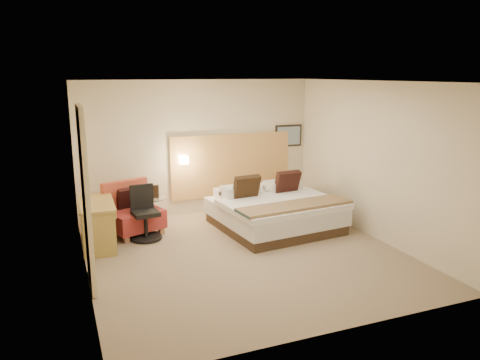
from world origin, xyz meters
name	(u,v)px	position (x,y,z in m)	size (l,w,h in m)	color
floor	(245,255)	(0.00, 0.00, -0.01)	(4.80, 5.00, 0.02)	#816E57
ceiling	(246,81)	(0.00, 0.00, 2.71)	(4.80, 5.00, 0.02)	white
wall_back	(198,148)	(0.00, 2.51, 1.35)	(4.80, 0.02, 2.70)	beige
wall_front	(336,217)	(0.00, -2.51, 1.35)	(4.80, 0.02, 2.70)	beige
wall_left	(80,185)	(-2.41, 0.00, 1.35)	(0.02, 5.00, 2.70)	beige
wall_right	(375,161)	(2.41, 0.00, 1.35)	(0.02, 5.00, 2.70)	beige
headboard_panel	(232,165)	(0.70, 2.47, 0.95)	(2.60, 0.04, 1.30)	tan
art_frame	(288,136)	(2.02, 2.48, 1.50)	(0.62, 0.03, 0.47)	black
art_canvas	(289,136)	(2.02, 2.46, 1.50)	(0.54, 0.01, 0.39)	#758DA2
lamp_arm	(183,159)	(-0.35, 2.42, 1.15)	(0.02, 0.02, 0.12)	silver
lamp_shade	(184,160)	(-0.35, 2.36, 1.15)	(0.15, 0.15, 0.15)	#FFEDC6
curtain	(86,198)	(-2.36, -0.25, 1.22)	(0.06, 0.90, 2.42)	beige
bottle_a	(145,192)	(-1.22, 1.81, 0.71)	(0.06, 0.06, 0.22)	#9CCEF1
bottle_b	(150,192)	(-1.15, 1.80, 0.71)	(0.06, 0.06, 0.22)	#9BD1F0
menu_folder	(155,192)	(-1.07, 1.73, 0.72)	(0.14, 0.05, 0.24)	#342315
bed	(274,211)	(1.00, 1.01, 0.33)	(2.23, 2.19, 1.00)	#39291C
lounge_chair	(133,213)	(-1.49, 1.71, 0.37)	(1.09, 1.02, 0.93)	#A86E4F
side_table	(152,212)	(-1.13, 1.76, 0.34)	(0.65, 0.65, 0.60)	white
desk	(98,211)	(-2.11, 1.25, 0.60)	(0.60, 1.23, 0.76)	#AC8E43
desk_chair	(145,217)	(-1.34, 1.30, 0.38)	(0.58, 0.58, 0.93)	black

